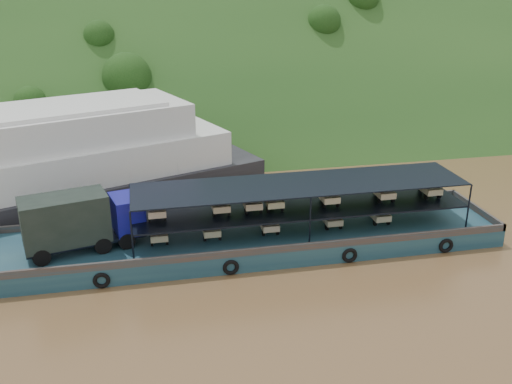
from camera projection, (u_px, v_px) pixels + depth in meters
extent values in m
plane|color=brown|center=(292.00, 247.00, 40.17)|extent=(160.00, 160.00, 0.00)
cube|color=#183C16|center=(218.00, 124.00, 73.04)|extent=(140.00, 39.60, 39.60)
cube|color=#133144|center=(251.00, 240.00, 39.88)|extent=(35.00, 7.00, 1.20)
cube|color=#592D19|center=(242.00, 210.00, 42.68)|extent=(35.00, 0.20, 0.50)
cube|color=#592D19|center=(261.00, 251.00, 36.47)|extent=(35.00, 0.20, 0.50)
cube|color=#592D19|center=(477.00, 209.00, 42.92)|extent=(0.20, 7.00, 0.50)
torus|color=black|center=(102.00, 280.00, 34.74)|extent=(1.06, 0.26, 1.06)
torus|color=black|center=(231.00, 267.00, 36.27)|extent=(1.06, 0.26, 1.06)
torus|color=black|center=(350.00, 255.00, 37.81)|extent=(1.06, 0.26, 1.06)
torus|color=black|center=(446.00, 246.00, 39.15)|extent=(1.06, 0.26, 1.06)
cylinder|color=black|center=(42.00, 257.00, 34.99)|extent=(1.16, 0.64, 1.10)
cylinder|color=black|center=(37.00, 242.00, 36.93)|extent=(1.16, 0.64, 1.10)
cylinder|color=black|center=(103.00, 245.00, 36.51)|extent=(1.16, 0.64, 1.10)
cylinder|color=black|center=(96.00, 232.00, 38.45)|extent=(1.16, 0.64, 1.10)
cylinder|color=black|center=(127.00, 241.00, 37.14)|extent=(1.16, 0.64, 1.10)
cylinder|color=black|center=(118.00, 228.00, 39.08)|extent=(1.16, 0.64, 1.10)
cube|color=black|center=(85.00, 239.00, 37.06)|extent=(7.83, 4.15, 0.22)
cube|color=navy|center=(127.00, 213.00, 37.77)|extent=(2.45, 3.01, 2.42)
cube|color=black|center=(141.00, 205.00, 37.99)|extent=(0.60, 2.15, 0.99)
cube|color=black|center=(65.00, 219.00, 36.04)|extent=(5.75, 3.83, 3.07)
cube|color=black|center=(300.00, 206.00, 39.74)|extent=(23.00, 5.00, 0.12)
cube|color=black|center=(300.00, 184.00, 39.15)|extent=(23.00, 5.00, 0.08)
cylinder|color=black|center=(132.00, 236.00, 35.25)|extent=(0.12, 0.12, 3.30)
cylinder|color=black|center=(131.00, 206.00, 39.82)|extent=(0.12, 0.12, 3.30)
cylinder|color=black|center=(310.00, 221.00, 37.46)|extent=(0.12, 0.12, 3.30)
cylinder|color=black|center=(290.00, 194.00, 42.03)|extent=(0.12, 0.12, 3.30)
cylinder|color=black|center=(469.00, 207.00, 39.67)|extent=(0.12, 0.12, 3.30)
cylinder|color=black|center=(433.00, 183.00, 44.23)|extent=(0.12, 0.12, 3.30)
cylinder|color=black|center=(158.00, 230.00, 39.32)|extent=(0.12, 0.52, 0.52)
cylinder|color=black|center=(152.00, 242.00, 37.58)|extent=(0.14, 0.52, 0.52)
cylinder|color=black|center=(167.00, 241.00, 37.77)|extent=(0.14, 0.52, 0.52)
cube|color=#C1B689|center=(159.00, 235.00, 37.87)|extent=(1.15, 1.50, 0.44)
cube|color=#B20B15|center=(158.00, 225.00, 38.86)|extent=(0.55, 0.80, 0.80)
cube|color=#B20B15|center=(158.00, 220.00, 38.50)|extent=(0.50, 0.10, 0.10)
cylinder|color=black|center=(209.00, 226.00, 39.99)|extent=(0.12, 0.52, 0.52)
cylinder|color=black|center=(205.00, 238.00, 38.25)|extent=(0.14, 0.52, 0.52)
cylinder|color=black|center=(220.00, 236.00, 38.45)|extent=(0.14, 0.52, 0.52)
cube|color=beige|center=(211.00, 230.00, 38.55)|extent=(1.15, 1.50, 0.44)
cube|color=red|center=(209.00, 221.00, 39.53)|extent=(0.55, 0.80, 0.80)
cube|color=red|center=(209.00, 216.00, 39.17)|extent=(0.50, 0.10, 0.10)
cylinder|color=black|center=(265.00, 221.00, 40.77)|extent=(0.12, 0.52, 0.52)
cylinder|color=black|center=(263.00, 232.00, 39.03)|extent=(0.14, 0.52, 0.52)
cylinder|color=black|center=(278.00, 231.00, 39.22)|extent=(0.14, 0.52, 0.52)
cube|color=beige|center=(269.00, 225.00, 39.32)|extent=(1.15, 1.50, 0.44)
cube|color=red|center=(266.00, 216.00, 40.31)|extent=(0.55, 0.80, 0.80)
cube|color=red|center=(266.00, 211.00, 39.95)|extent=(0.50, 0.10, 0.10)
cylinder|color=black|center=(325.00, 216.00, 41.64)|extent=(0.12, 0.52, 0.52)
cylinder|color=black|center=(327.00, 227.00, 39.90)|extent=(0.14, 0.52, 0.52)
cylinder|color=black|center=(340.00, 225.00, 40.10)|extent=(0.14, 0.52, 0.52)
cube|color=#C0B388|center=(332.00, 220.00, 40.20)|extent=(1.15, 1.50, 0.44)
cube|color=red|center=(327.00, 211.00, 41.18)|extent=(0.55, 0.80, 0.80)
cube|color=red|center=(328.00, 206.00, 40.82)|extent=(0.50, 0.10, 0.10)
cylinder|color=black|center=(372.00, 212.00, 42.34)|extent=(0.12, 0.52, 0.52)
cylinder|color=black|center=(375.00, 222.00, 40.60)|extent=(0.14, 0.52, 0.52)
cylinder|color=black|center=(388.00, 221.00, 40.79)|extent=(0.14, 0.52, 0.52)
cube|color=beige|center=(380.00, 215.00, 40.89)|extent=(1.15, 1.50, 0.44)
cube|color=red|center=(374.00, 207.00, 41.87)|extent=(0.55, 0.80, 0.80)
cube|color=red|center=(375.00, 202.00, 41.51)|extent=(0.50, 0.10, 0.10)
cylinder|color=black|center=(156.00, 208.00, 38.69)|extent=(0.12, 0.52, 0.52)
cylinder|color=black|center=(150.00, 219.00, 36.95)|extent=(0.14, 0.52, 0.52)
cylinder|color=black|center=(165.00, 217.00, 37.15)|extent=(0.14, 0.52, 0.52)
cube|color=beige|center=(157.00, 211.00, 37.25)|extent=(1.15, 1.50, 0.44)
cube|color=#C9BC8E|center=(156.00, 202.00, 38.23)|extent=(0.55, 0.80, 0.80)
cube|color=#C9BC8E|center=(155.00, 196.00, 37.87)|extent=(0.50, 0.10, 0.10)
cylinder|color=black|center=(217.00, 203.00, 39.50)|extent=(0.12, 0.52, 0.52)
cylinder|color=black|center=(214.00, 213.00, 37.76)|extent=(0.14, 0.52, 0.52)
cylinder|color=black|center=(229.00, 212.00, 37.95)|extent=(0.14, 0.52, 0.52)
cube|color=tan|center=(220.00, 206.00, 38.06)|extent=(1.15, 1.50, 0.44)
cube|color=navy|center=(218.00, 197.00, 39.04)|extent=(0.55, 0.80, 0.80)
cube|color=navy|center=(218.00, 192.00, 38.68)|extent=(0.50, 0.10, 0.10)
cylinder|color=black|center=(269.00, 199.00, 40.21)|extent=(0.12, 0.52, 0.52)
cylinder|color=black|center=(268.00, 209.00, 38.47)|extent=(0.14, 0.52, 0.52)
cylinder|color=black|center=(282.00, 208.00, 38.66)|extent=(0.14, 0.52, 0.52)
cube|color=#C9C38E|center=(274.00, 202.00, 38.76)|extent=(1.15, 1.50, 0.44)
cube|color=red|center=(270.00, 193.00, 39.75)|extent=(0.55, 0.80, 0.80)
cube|color=red|center=(271.00, 188.00, 39.38)|extent=(0.50, 0.10, 0.10)
cylinder|color=black|center=(323.00, 194.00, 40.97)|extent=(0.12, 0.52, 0.52)
cylinder|color=black|center=(324.00, 204.00, 39.23)|extent=(0.14, 0.52, 0.52)
cylinder|color=black|center=(338.00, 203.00, 39.42)|extent=(0.14, 0.52, 0.52)
cube|color=beige|center=(329.00, 197.00, 39.52)|extent=(1.15, 1.50, 0.44)
cube|color=beige|center=(324.00, 189.00, 40.51)|extent=(0.55, 0.80, 0.80)
cube|color=beige|center=(325.00, 184.00, 40.14)|extent=(0.50, 0.10, 0.10)
cylinder|color=black|center=(376.00, 190.00, 41.75)|extent=(0.12, 0.52, 0.52)
cylinder|color=black|center=(380.00, 200.00, 40.02)|extent=(0.14, 0.52, 0.52)
cylinder|color=black|center=(393.00, 199.00, 40.21)|extent=(0.14, 0.52, 0.52)
cube|color=beige|center=(385.00, 193.00, 40.31)|extent=(1.15, 1.50, 0.44)
cube|color=#A9140B|center=(378.00, 185.00, 41.29)|extent=(0.55, 0.80, 0.80)
cube|color=#A9140B|center=(380.00, 179.00, 40.93)|extent=(0.50, 0.10, 0.10)
cylinder|color=black|center=(421.00, 187.00, 42.44)|extent=(0.12, 0.52, 0.52)
cylinder|color=black|center=(426.00, 196.00, 40.70)|extent=(0.14, 0.52, 0.52)
cylinder|color=black|center=(439.00, 195.00, 40.89)|extent=(0.14, 0.52, 0.52)
cube|color=beige|center=(431.00, 189.00, 40.99)|extent=(1.15, 1.50, 0.44)
cube|color=beige|center=(423.00, 182.00, 41.98)|extent=(0.55, 0.80, 0.80)
cube|color=beige|center=(425.00, 176.00, 41.61)|extent=(0.50, 0.10, 0.10)
cylinder|color=black|center=(248.00, 200.00, 39.92)|extent=(0.12, 0.52, 0.52)
cylinder|color=black|center=(246.00, 211.00, 38.18)|extent=(0.14, 0.52, 0.52)
cylinder|color=black|center=(261.00, 210.00, 38.37)|extent=(0.14, 0.52, 0.52)
cube|color=tan|center=(252.00, 203.00, 38.47)|extent=(1.15, 1.50, 0.44)
cube|color=navy|center=(249.00, 195.00, 39.46)|extent=(0.55, 0.80, 0.80)
cube|color=navy|center=(250.00, 189.00, 39.10)|extent=(0.50, 0.10, 0.10)
cube|color=black|center=(12.00, 200.00, 45.12)|extent=(42.16, 23.91, 2.47)
cube|color=silver|center=(6.00, 168.00, 44.16)|extent=(36.01, 20.81, 2.88)
cube|color=silver|center=(0.00, 134.00, 43.16)|extent=(29.87, 17.70, 2.67)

